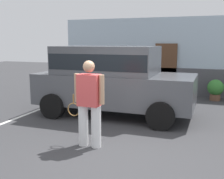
% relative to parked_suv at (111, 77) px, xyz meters
% --- Properties ---
extents(ground_plane, '(40.00, 40.00, 0.00)m').
position_rel_parked_suv_xyz_m(ground_plane, '(0.92, -2.70, -1.15)').
color(ground_plane, '#38383A').
extents(parking_stripe_0, '(0.12, 4.40, 0.01)m').
position_rel_parked_suv_xyz_m(parking_stripe_0, '(-2.42, -1.20, -1.14)').
color(parking_stripe_0, silver).
rests_on(parking_stripe_0, ground_plane).
extents(house_frontage, '(9.24, 0.40, 3.17)m').
position_rel_parked_suv_xyz_m(house_frontage, '(0.92, 4.19, 0.34)').
color(house_frontage, silver).
rests_on(house_frontage, ground_plane).
extents(parked_suv, '(4.61, 2.19, 2.05)m').
position_rel_parked_suv_xyz_m(parked_suv, '(0.00, 0.00, 0.00)').
color(parked_suv, '#4C4F54').
rests_on(parked_suv, ground_plane).
extents(tennis_player_man, '(0.92, 0.29, 1.81)m').
position_rel_parked_suv_xyz_m(tennis_player_man, '(0.47, -2.56, -0.21)').
color(tennis_player_man, white).
rests_on(tennis_player_man, ground_plane).
extents(potted_plant_by_porch, '(0.60, 0.60, 0.79)m').
position_rel_parked_suv_xyz_m(potted_plant_by_porch, '(2.92, 3.29, -0.71)').
color(potted_plant_by_porch, brown).
rests_on(potted_plant_by_porch, ground_plane).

